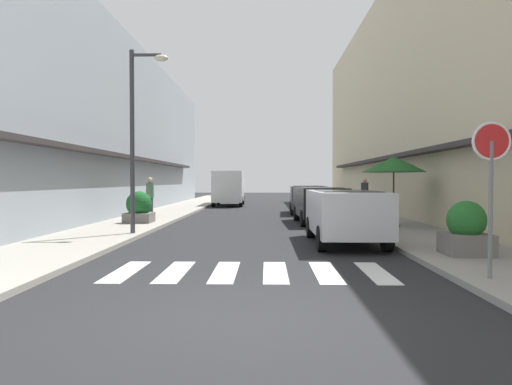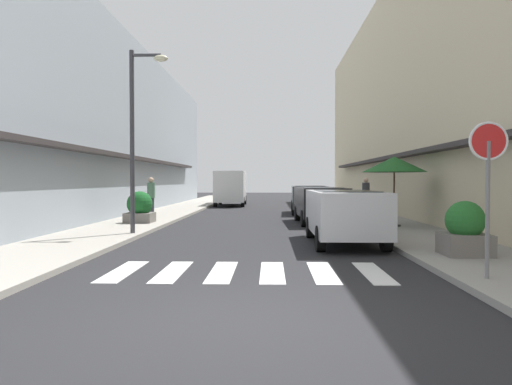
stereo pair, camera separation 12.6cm
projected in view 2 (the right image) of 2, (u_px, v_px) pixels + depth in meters
ground_plane at (261, 217)px, 22.87m from camera, size 92.53×92.53×0.00m
sidewalk_left at (159, 216)px, 23.01m from camera, size 2.75×58.88×0.12m
sidewalk_right at (365, 216)px, 22.72m from camera, size 2.75×58.88×0.12m
building_row_left at (87, 128)px, 24.12m from camera, size 5.50×39.85×8.74m
building_row_right at (441, 97)px, 23.56m from camera, size 5.50×39.85×11.64m
crosswalk at (247, 272)px, 9.15m from camera, size 5.20×2.20×0.01m
parked_car_near at (344, 211)px, 13.15m from camera, size 1.83×4.34×1.47m
parked_car_mid at (320, 201)px, 19.53m from camera, size 1.93×4.29×1.47m
parked_car_far at (309, 196)px, 25.27m from camera, size 1.92×4.25×1.47m
delivery_van at (231, 185)px, 33.35m from camera, size 2.08×5.43×2.37m
round_street_sign at (488, 158)px, 7.95m from camera, size 0.65×0.07×2.59m
street_lamp at (138, 122)px, 14.80m from camera, size 1.19×0.28×5.60m
cafe_umbrella at (394, 165)px, 17.09m from camera, size 2.25×2.25×2.47m
planter_corner at (465, 230)px, 10.50m from camera, size 0.96×0.96×1.18m
planter_midblock at (140, 208)px, 18.65m from camera, size 1.04×1.04×1.21m
pedestrian_walking_near at (151, 196)px, 21.27m from camera, size 0.34×0.34×1.76m
pedestrian_walking_far at (366, 196)px, 22.15m from camera, size 0.34×0.34×1.75m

